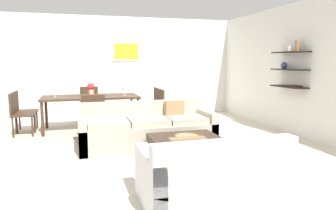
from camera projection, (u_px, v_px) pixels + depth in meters
ground_plane at (159, 150)px, 5.40m from camera, size 18.00×18.00×0.00m
back_wall_unit at (137, 67)px, 8.65m from camera, size 8.40×0.09×2.70m
right_wall_shelf_unit at (290, 69)px, 6.62m from camera, size 0.34×8.20×2.70m
sofa_beige at (147, 130)px, 5.64m from camera, size 2.38×0.90×0.78m
loveseat_white at (211, 177)px, 3.35m from camera, size 1.48×0.90×0.78m
coffee_table at (188, 151)px, 4.66m from camera, size 1.05×1.08×0.38m
decorative_bowl at (187, 137)px, 4.58m from camera, size 0.36×0.36×0.07m
dining_table at (91, 99)px, 6.97m from camera, size 2.09×0.98×0.75m
dining_chair_head at (89, 102)px, 7.86m from camera, size 0.44×0.44×0.88m
dining_chair_right_near at (157, 106)px, 7.19m from camera, size 0.44×0.44×0.88m
dining_chair_foot at (93, 113)px, 6.14m from camera, size 0.44×0.44×0.88m
dining_chair_left_near at (19, 111)px, 6.39m from camera, size 0.44×0.44×0.88m
dining_chair_left_far at (22, 108)px, 6.81m from camera, size 0.44×0.44×0.88m
dining_chair_right_far at (152, 103)px, 7.61m from camera, size 0.44×0.44×0.88m
wine_glass_left_near at (54, 92)px, 6.63m from camera, size 0.07×0.07×0.18m
wine_glass_left_far at (55, 91)px, 6.86m from camera, size 0.08×0.08×0.16m
wine_glass_right_far at (124, 90)px, 7.27m from camera, size 0.08×0.08×0.16m
wine_glass_foot at (91, 92)px, 6.54m from camera, size 0.08×0.08×0.17m
wine_glass_head at (90, 89)px, 7.36m from camera, size 0.08×0.08×0.18m
wine_glass_right_near at (125, 90)px, 7.04m from camera, size 0.07×0.07×0.18m
centerpiece_vase at (91, 89)px, 6.99m from camera, size 0.16×0.16×0.29m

